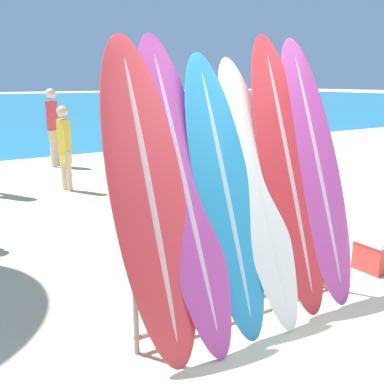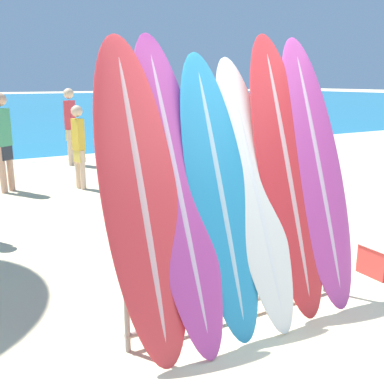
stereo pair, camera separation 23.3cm
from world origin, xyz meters
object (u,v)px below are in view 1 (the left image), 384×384
surfboard_slot_5 (316,169)px  person_near_water (53,124)px  surfboard_slot_1 (184,189)px  person_far_left (65,145)px  surfboard_rack (245,263)px  surfboard_slot_3 (257,189)px  cooler_box (383,250)px  surfboard_slot_0 (149,197)px  surfboard_slot_2 (225,193)px  surfboard_slot_4 (288,173)px

surfboard_slot_5 → person_near_water: surfboard_slot_5 is taller
surfboard_slot_1 → person_far_left: (0.66, 5.09, -0.33)m
person_far_left → person_near_water: bearing=-28.1°
surfboard_rack → surfboard_slot_3: surfboard_slot_3 is taller
surfboard_slot_3 → cooler_box: bearing=-1.5°
surfboard_slot_0 → surfboard_slot_1: surfboard_slot_1 is taller
person_far_left → cooler_box: bearing=-177.9°
surfboard_slot_2 → person_near_water: 7.65m
cooler_box → surfboard_rack: bearing=-179.6°
surfboard_slot_0 → surfboard_slot_2: bearing=-1.4°
surfboard_slot_0 → person_near_water: surfboard_slot_0 is taller
surfboard_slot_2 → person_far_left: (0.32, 5.14, -0.26)m
surfboard_slot_3 → surfboard_slot_1: bearing=176.5°
surfboard_slot_4 → person_near_water: 7.59m
surfboard_slot_0 → surfboard_slot_3: surfboard_slot_0 is taller
surfboard_slot_3 → surfboard_slot_0: bearing=179.5°
surfboard_slot_0 → surfboard_slot_1: (0.30, 0.03, 0.02)m
surfboard_rack → surfboard_slot_1: size_ratio=0.87×
person_far_left → cooler_box: (1.75, -5.18, -0.64)m
surfboard_slot_3 → person_near_water: size_ratio=1.22×
person_far_left → cooler_box: 5.50m
surfboard_slot_2 → surfboard_slot_3: size_ratio=1.01×
surfboard_rack → surfboard_slot_2: (-0.18, 0.05, 0.60)m
surfboard_slot_0 → surfboard_slot_3: bearing=-0.5°
surfboard_slot_4 → surfboard_slot_0: bearing=-179.8°
person_near_water → surfboard_slot_3: bearing=38.3°
surfboard_slot_0 → surfboard_slot_3: size_ratio=1.06×
surfboard_slot_4 → surfboard_slot_2: bearing=-178.2°
surfboard_slot_2 → surfboard_slot_3: surfboard_slot_2 is taller
surfboard_slot_0 → surfboard_slot_1: size_ratio=0.99×
person_near_water → surfboard_slot_5: bearing=43.5°
surfboard_slot_4 → cooler_box: size_ratio=3.97×
surfboard_rack → cooler_box: 1.91m
cooler_box → person_near_water: bearing=99.3°
person_near_water → person_far_left: (-0.50, -2.47, -0.14)m
surfboard_rack → person_far_left: person_far_left is taller
surfboard_rack → person_near_water: size_ratio=1.15×
surfboard_slot_5 → cooler_box: surfboard_slot_5 is taller
surfboard_slot_0 → cooler_box: (2.71, -0.05, -0.95)m
surfboard_rack → person_far_left: (0.14, 5.19, 0.34)m
surfboard_slot_5 → surfboard_slot_4: bearing=179.0°
surfboard_slot_2 → cooler_box: bearing=-1.0°
surfboard_slot_1 → person_far_left: 5.14m
surfboard_rack → surfboard_slot_3: size_ratio=0.94×
surfboard_slot_2 → surfboard_slot_1: bearing=171.7°
surfboard_slot_0 → surfboard_slot_4: 1.33m
surfboard_rack → surfboard_slot_4: (0.51, 0.07, 0.68)m
surfboard_slot_5 → surfboard_rack: bearing=-175.6°
surfboard_slot_1 → surfboard_slot_2: 0.35m
surfboard_rack → cooler_box: (1.89, 0.01, -0.29)m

